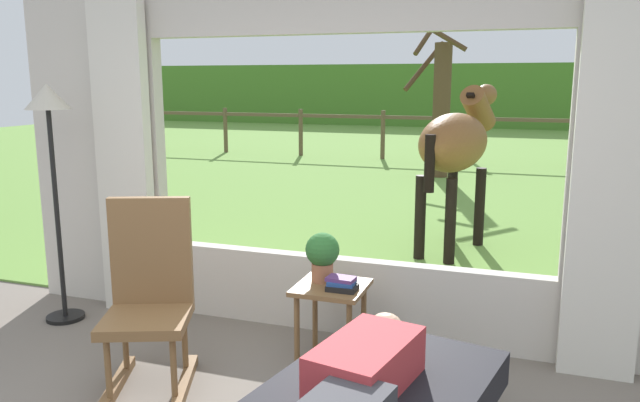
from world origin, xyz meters
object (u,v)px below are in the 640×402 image
object	(u,v)px
reclining_person	(354,385)
side_table	(331,299)
horse	(457,143)
pasture_tree	(440,105)
potted_plant	(322,254)
book_stack	(342,284)
floor_lamp_left	(50,132)
rocking_chair	(149,296)

from	to	relation	value
reclining_person	side_table	distance (m)	1.32
horse	pasture_tree	bearing A→B (deg)	114.60
potted_plant	book_stack	world-z (taller)	potted_plant
floor_lamp_left	horse	distance (m)	3.87
horse	pasture_tree	distance (m)	5.14
floor_lamp_left	horse	world-z (taller)	floor_lamp_left
reclining_person	floor_lamp_left	size ratio (longest dim) A/B	0.81
side_table	horse	world-z (taller)	horse
pasture_tree	rocking_chair	bearing A→B (deg)	-92.84
potted_plant	pasture_tree	xyz separation A→B (m)	(-0.42, 7.92, 0.64)
reclining_person	pasture_tree	world-z (taller)	pasture_tree
side_table	reclining_person	bearing A→B (deg)	-67.63
horse	floor_lamp_left	bearing A→B (deg)	-117.08
side_table	floor_lamp_left	distance (m)	2.37
horse	side_table	bearing A→B (deg)	-83.60
side_table	book_stack	distance (m)	0.17
side_table	potted_plant	xyz separation A→B (m)	(-0.08, 0.06, 0.28)
rocking_chair	side_table	bearing A→B (deg)	11.87
side_table	pasture_tree	world-z (taller)	pasture_tree
side_table	pasture_tree	xyz separation A→B (m)	(-0.50, 7.98, 0.92)
reclining_person	horse	world-z (taller)	horse
reclining_person	book_stack	size ratio (longest dim) A/B	7.31
reclining_person	side_table	xyz separation A→B (m)	(-0.50, 1.21, -0.10)
rocking_chair	side_table	size ratio (longest dim) A/B	2.15
book_stack	floor_lamp_left	distance (m)	2.40
side_table	floor_lamp_left	bearing A→B (deg)	179.27
floor_lamp_left	rocking_chair	bearing A→B (deg)	-27.72
side_table	floor_lamp_left	size ratio (longest dim) A/B	0.29
reclining_person	horse	size ratio (longest dim) A/B	0.79
rocking_chair	pasture_tree	xyz separation A→B (m)	(0.43, 8.59, 0.80)
pasture_tree	horse	bearing A→B (deg)	-79.79
pasture_tree	floor_lamp_left	bearing A→B (deg)	-101.71
potted_plant	horse	world-z (taller)	horse
floor_lamp_left	reclining_person	bearing A→B (deg)	-25.11
reclining_person	horse	bearing A→B (deg)	102.80
reclining_person	pasture_tree	distance (m)	9.29
side_table	potted_plant	size ratio (longest dim) A/B	1.63
rocking_chair	potted_plant	bearing A→B (deg)	16.86
floor_lamp_left	pasture_tree	world-z (taller)	pasture_tree
floor_lamp_left	book_stack	bearing A→B (deg)	-2.31
book_stack	pasture_tree	bearing A→B (deg)	94.20
pasture_tree	book_stack	bearing A→B (deg)	-85.80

